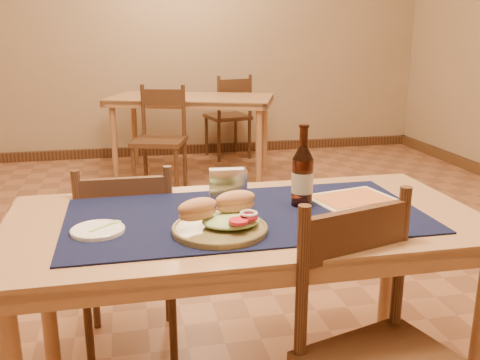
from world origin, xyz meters
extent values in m
cube|color=#9B6343|center=(0.00, 0.00, -0.01)|extent=(6.00, 7.00, 0.02)
cube|color=tan|center=(0.00, 3.51, 1.40)|extent=(6.00, 0.02, 2.80)
cylinder|color=#A26F4C|center=(0.72, -1.12, 0.35)|extent=(0.06, 0.06, 0.71)
cylinder|color=#A26F4C|center=(-0.72, -0.48, 0.35)|extent=(0.06, 0.06, 0.71)
cylinder|color=#A26F4C|center=(0.72, -0.48, 0.35)|extent=(0.06, 0.06, 0.71)
cube|color=#A26F4C|center=(0.00, -0.80, 0.73)|extent=(1.60, 0.80, 0.04)
cube|color=black|center=(0.00, -0.80, 0.75)|extent=(1.20, 0.60, 0.01)
cube|color=#4E331C|center=(0.00, 3.47, 0.05)|extent=(6.00, 0.06, 0.10)
cylinder|color=#A26F4C|center=(-0.50, 2.57, 0.35)|extent=(0.06, 0.06, 0.71)
cylinder|color=#A26F4C|center=(0.78, 2.11, 0.35)|extent=(0.06, 0.06, 0.71)
cylinder|color=#A26F4C|center=(-0.30, 3.14, 0.35)|extent=(0.06, 0.06, 0.71)
cylinder|color=#A26F4C|center=(0.98, 2.68, 0.35)|extent=(0.06, 0.06, 0.71)
cube|color=#A26F4C|center=(0.24, 2.63, 0.73)|extent=(1.68, 1.22, 0.04)
cylinder|color=#4E331C|center=(-0.23, -0.13, 0.21)|extent=(0.03, 0.03, 0.42)
cylinder|color=#4E331C|center=(-0.57, -0.12, 0.21)|extent=(0.03, 0.03, 0.42)
cylinder|color=#4E331C|center=(-0.24, -0.47, 0.21)|extent=(0.03, 0.03, 0.42)
cylinder|color=#4E331C|center=(-0.58, -0.46, 0.21)|extent=(0.03, 0.03, 0.42)
cube|color=#4E331C|center=(-0.40, -0.30, 0.42)|extent=(0.41, 0.41, 0.04)
cube|color=#4E331C|center=(-0.41, -0.48, 0.75)|extent=(0.34, 0.04, 0.13)
cylinder|color=#4E331C|center=(-0.24, -0.48, 0.64)|extent=(0.03, 0.03, 0.43)
cylinder|color=#4E331C|center=(-0.58, -0.47, 0.64)|extent=(0.03, 0.03, 0.43)
cube|color=#4E331C|center=(0.24, -1.15, 0.80)|extent=(0.36, 0.13, 0.14)
cylinder|color=#4E331C|center=(0.07, -1.20, 0.68)|extent=(0.04, 0.04, 0.46)
cylinder|color=#4E331C|center=(0.41, -1.10, 0.68)|extent=(0.04, 0.04, 0.46)
cylinder|color=#4E331C|center=(-0.34, 1.91, 0.22)|extent=(0.04, 0.04, 0.45)
cylinder|color=#4E331C|center=(0.00, 1.80, 0.22)|extent=(0.04, 0.04, 0.45)
cylinder|color=#4E331C|center=(-0.23, 2.25, 0.22)|extent=(0.04, 0.04, 0.45)
cylinder|color=#4E331C|center=(0.11, 2.14, 0.22)|extent=(0.04, 0.04, 0.45)
cube|color=#4E331C|center=(-0.11, 2.03, 0.45)|extent=(0.53, 0.53, 0.04)
cube|color=#4E331C|center=(-0.05, 2.21, 0.80)|extent=(0.35, 0.14, 0.14)
cylinder|color=#4E331C|center=(-0.23, 2.26, 0.68)|extent=(0.04, 0.04, 0.46)
cylinder|color=#4E331C|center=(0.12, 2.15, 0.68)|extent=(0.04, 0.04, 0.46)
cylinder|color=#4E331C|center=(0.84, 3.43, 0.22)|extent=(0.04, 0.04, 0.45)
cylinder|color=#4E331C|center=(0.49, 3.35, 0.22)|extent=(0.04, 0.04, 0.45)
cylinder|color=#4E331C|center=(0.92, 3.08, 0.22)|extent=(0.04, 0.04, 0.45)
cylinder|color=#4E331C|center=(0.57, 3.00, 0.22)|extent=(0.04, 0.04, 0.45)
cube|color=#4E331C|center=(0.71, 3.22, 0.45)|extent=(0.50, 0.50, 0.04)
cube|color=#4E331C|center=(0.75, 3.03, 0.80)|extent=(0.36, 0.11, 0.14)
cylinder|color=#4E331C|center=(0.93, 3.07, 0.68)|extent=(0.04, 0.04, 0.46)
cylinder|color=#4E331C|center=(0.58, 2.99, 0.68)|extent=(0.04, 0.04, 0.46)
cylinder|color=olive|center=(-0.12, -0.94, 0.76)|extent=(0.30, 0.30, 0.02)
torus|color=olive|center=(-0.12, -0.94, 0.77)|extent=(0.30, 0.30, 0.01)
ellipsoid|color=#B9DA96|center=(-0.08, -0.94, 0.79)|extent=(0.18, 0.14, 0.03)
ellipsoid|color=tan|center=(-0.18, -0.94, 0.83)|extent=(0.14, 0.10, 0.07)
ellipsoid|color=tan|center=(-0.06, -0.89, 0.83)|extent=(0.14, 0.08, 0.07)
cylinder|color=red|center=(-0.07, -1.00, 0.81)|extent=(0.06, 0.06, 0.01)
cylinder|color=red|center=(-0.03, -0.97, 0.81)|extent=(0.06, 0.06, 0.01)
torus|color=silver|center=(-0.03, -0.97, 0.82)|extent=(0.06, 0.06, 0.01)
cylinder|color=white|center=(-0.49, -0.86, 0.76)|extent=(0.17, 0.17, 0.01)
torus|color=white|center=(-0.49, -0.86, 0.77)|extent=(0.16, 0.16, 0.01)
cube|color=#95DB78|center=(-0.47, -0.86, 0.77)|extent=(0.07, 0.07, 0.00)
cube|color=#95DB78|center=(-0.43, -0.82, 0.77)|extent=(0.03, 0.03, 0.00)
cylinder|color=#491C0D|center=(0.22, -0.74, 0.84)|extent=(0.07, 0.07, 0.17)
cone|color=#491C0D|center=(0.22, -0.74, 0.95)|extent=(0.07, 0.07, 0.05)
cylinder|color=#491C0D|center=(0.22, -0.74, 1.00)|extent=(0.03, 0.03, 0.07)
cylinder|color=#491C0D|center=(0.22, -0.74, 1.04)|extent=(0.04, 0.04, 0.01)
cylinder|color=beige|center=(0.22, -0.74, 0.84)|extent=(0.08, 0.08, 0.07)
cube|color=silver|center=(-0.04, -0.66, 0.76)|extent=(0.15, 0.06, 0.00)
cube|color=silver|center=(-0.04, -0.68, 0.82)|extent=(0.13, 0.01, 0.12)
cube|color=silver|center=(-0.03, -0.64, 0.82)|extent=(0.13, 0.01, 0.12)
cube|color=white|center=(-0.04, -0.66, 0.82)|extent=(0.13, 0.04, 0.11)
cube|color=#449DD9|center=(-0.04, -0.68, 0.83)|extent=(0.09, 0.01, 0.04)
cube|color=beige|center=(0.42, -0.72, 0.76)|extent=(0.34, 0.28, 0.00)
cube|color=#C26932|center=(0.42, -0.72, 0.76)|extent=(0.29, 0.23, 0.00)
camera|label=1|loc=(-0.38, -2.47, 1.36)|focal=40.00mm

